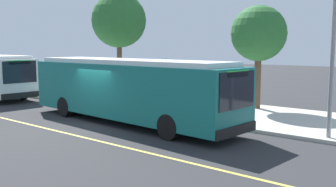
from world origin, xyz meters
name	(u,v)px	position (x,y,z in m)	size (l,w,h in m)	color
ground_plane	(98,123)	(0.00, 0.00, 0.00)	(120.00, 120.00, 0.00)	#2B2B2D
sidewalk_curb	(179,106)	(0.00, 6.00, 0.07)	(44.00, 6.40, 0.15)	#B7B2A8
lane_stripe_center	(58,131)	(0.00, -2.20, 0.00)	(36.00, 0.14, 0.01)	#E0D64C
transit_bus_main	(128,88)	(0.97, 1.01, 1.62)	(12.09, 3.29, 2.95)	#146B66
bus_shelter	(155,74)	(-1.76, 5.90, 1.92)	(2.90, 1.60, 2.48)	#333338
waiting_bench	(157,95)	(-1.57, 5.86, 0.63)	(1.60, 0.48, 0.95)	brown
route_sign_post	(165,78)	(1.07, 3.53, 1.96)	(0.44, 0.08, 2.80)	#333338
pedestrian_commuter	(149,92)	(-0.25, 3.71, 1.12)	(0.24, 0.40, 1.69)	#282D47
street_tree_near_shelter	(259,34)	(3.99, 7.92, 4.21)	(3.02, 3.02, 5.60)	brown
street_tree_upstreet	(119,21)	(-6.63, 7.56, 5.35)	(3.85, 3.85, 7.15)	brown
utility_pole	(333,52)	(9.28, 3.32, 3.35)	(0.16, 0.16, 6.40)	gray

